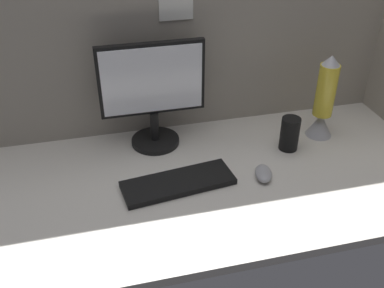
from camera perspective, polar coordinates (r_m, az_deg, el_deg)
ground_plane at (r=151.64cm, az=0.47°, el=-4.73°), size 180.00×80.00×3.00cm
cubicle_wall_back at (r=166.24cm, az=-2.73°, el=13.21°), size 180.00×5.50×69.98cm
monitor at (r=158.86cm, az=-5.10°, el=6.77°), size 37.82×18.00×39.24cm
keyboard at (r=146.67cm, az=-1.79°, el=-5.02°), size 38.32×17.47×2.00cm
mouse at (r=151.44cm, az=9.18°, el=-3.76°), size 7.93×10.74×3.40cm
mug_black_travel at (r=165.64cm, az=12.47°, el=1.31°), size 6.94×6.94×12.69cm
lava_lamp at (r=173.70cm, az=16.61°, el=5.05°), size 10.00×10.00×32.73cm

